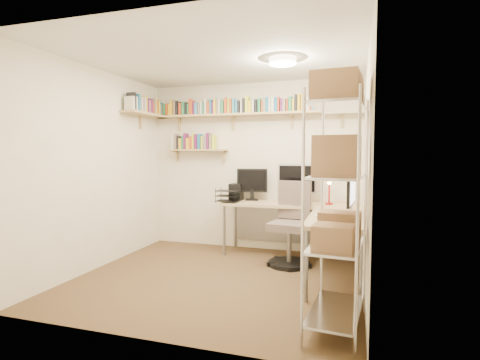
% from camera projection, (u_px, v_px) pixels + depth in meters
% --- Properties ---
extents(ground, '(3.20, 3.20, 0.00)m').
position_uv_depth(ground, '(218.00, 279.00, 4.32)').
color(ground, '#46341E').
rests_on(ground, ground).
extents(room_shell, '(3.24, 3.04, 2.52)m').
position_uv_depth(room_shell, '(218.00, 144.00, 4.21)').
color(room_shell, beige).
rests_on(room_shell, ground).
extents(wall_shelves, '(3.12, 1.09, 0.80)m').
position_uv_depth(wall_shelves, '(223.00, 114.00, 5.53)').
color(wall_shelves, tan).
rests_on(wall_shelves, ground).
extents(corner_desk, '(2.01, 1.95, 1.30)m').
position_uv_depth(corner_desk, '(292.00, 206.00, 4.98)').
color(corner_desk, tan).
rests_on(corner_desk, ground).
extents(office_chair, '(0.57, 0.58, 1.08)m').
position_uv_depth(office_chair, '(291.00, 230.00, 4.85)').
color(office_chair, black).
rests_on(office_chair, ground).
extents(wire_rack, '(0.48, 0.86, 2.07)m').
position_uv_depth(wire_rack, '(338.00, 164.00, 2.99)').
color(wire_rack, silver).
rests_on(wire_rack, ground).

